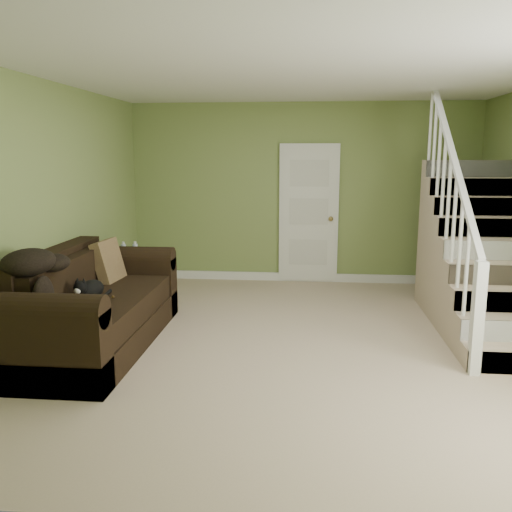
% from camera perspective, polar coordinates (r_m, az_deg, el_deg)
% --- Properties ---
extents(floor, '(5.00, 5.50, 0.01)m').
position_cam_1_polar(floor, '(5.53, 4.26, -9.17)').
color(floor, tan).
rests_on(floor, ground).
extents(ceiling, '(5.00, 5.50, 0.01)m').
position_cam_1_polar(ceiling, '(5.25, 4.67, 18.57)').
color(ceiling, white).
rests_on(ceiling, wall_back).
extents(wall_back, '(5.00, 0.04, 2.60)m').
position_cam_1_polar(wall_back, '(7.97, 4.88, 6.55)').
color(wall_back, '#79904D').
rests_on(wall_back, floor).
extents(wall_front, '(5.00, 0.04, 2.60)m').
position_cam_1_polar(wall_front, '(2.52, 3.12, -2.72)').
color(wall_front, '#79904D').
rests_on(wall_front, floor).
extents(wall_left, '(0.04, 5.50, 2.60)m').
position_cam_1_polar(wall_left, '(5.84, -20.94, 4.32)').
color(wall_left, '#79904D').
rests_on(wall_left, floor).
extents(baseboard_back, '(5.00, 0.04, 0.12)m').
position_cam_1_polar(baseboard_back, '(8.13, 4.74, -2.22)').
color(baseboard_back, white).
rests_on(baseboard_back, floor).
extents(baseboard_left, '(0.04, 5.50, 0.12)m').
position_cam_1_polar(baseboard_left, '(6.08, -19.89, -7.35)').
color(baseboard_left, white).
rests_on(baseboard_left, floor).
extents(door, '(0.86, 0.12, 2.02)m').
position_cam_1_polar(door, '(7.96, 5.57, 4.40)').
color(door, white).
rests_on(door, floor).
extents(staircase, '(1.00, 2.51, 2.82)m').
position_cam_1_polar(staircase, '(6.57, 22.23, -0.95)').
color(staircase, tan).
rests_on(staircase, floor).
extents(sofa, '(1.04, 2.41, 0.95)m').
position_cam_1_polar(sofa, '(5.60, -17.01, -5.47)').
color(sofa, black).
rests_on(sofa, floor).
extents(side_table, '(0.52, 0.52, 0.79)m').
position_cam_1_polar(side_table, '(7.12, -12.92, -2.47)').
color(side_table, black).
rests_on(side_table, floor).
extents(cat, '(0.24, 0.51, 0.25)m').
position_cam_1_polar(cat, '(5.38, -17.08, -3.42)').
color(cat, black).
rests_on(cat, sofa).
extents(banana, '(0.15, 0.22, 0.06)m').
position_cam_1_polar(banana, '(5.22, -15.70, -4.50)').
color(banana, yellow).
rests_on(banana, sofa).
extents(throw_pillow, '(0.25, 0.47, 0.47)m').
position_cam_1_polar(throw_pillow, '(6.13, -15.28, -0.51)').
color(throw_pillow, brown).
rests_on(throw_pillow, sofa).
extents(throw_blanket, '(0.44, 0.57, 0.22)m').
position_cam_1_polar(throw_blanket, '(4.92, -22.82, -0.60)').
color(throw_blanket, black).
rests_on(throw_blanket, sofa).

